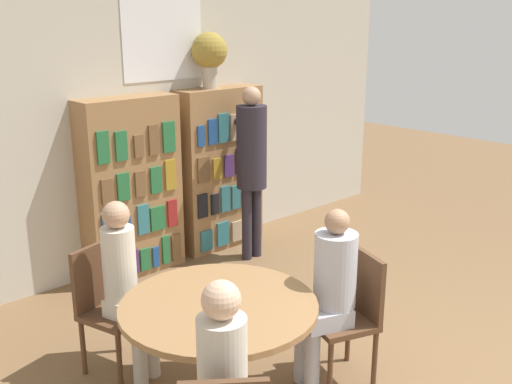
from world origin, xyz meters
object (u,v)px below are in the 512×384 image
Objects in this scene: chair_left_side at (108,301)px; librarian_standing at (251,156)px; bookshelf_left at (131,188)px; bookshelf_right at (220,169)px; chair_far_side at (351,310)px; seated_reader_left at (126,282)px; flower_vase at (209,53)px; seated_reader_right at (329,287)px; reading_table at (219,321)px; seated_reader_back at (222,381)px.

librarian_standing is at bearing -174.87° from chair_left_side.
bookshelf_right is (1.07, 0.00, 0.00)m from bookshelf_left.
seated_reader_left is (-1.10, 1.04, 0.19)m from chair_far_side.
seated_reader_left is 0.71× the size of librarian_standing.
bookshelf_left is 1.21m from librarian_standing.
flower_vase is (0.97, 0.00, 1.20)m from bookshelf_left.
chair_left_side is at bearing 59.94° from seated_reader_right.
flower_vase reaches higher than reading_table.
bookshelf_right is at bearing -2.66° from flower_vase.
librarian_standing is at bearing -78.72° from flower_vase.
bookshelf_left is 1.36× the size of seated_reader_left.
reading_table is 0.95m from chair_left_side.
flower_vase is at bearing 177.34° from bookshelf_right.
seated_reader_left reaches higher than reading_table.
reading_table is at bearing -129.33° from bookshelf_right.
bookshelf_left is 1.41× the size of reading_table.
chair_far_side is at bearing 49.50° from seated_reader_back.
reading_table is 1.34× the size of chair_left_side.
chair_left_side is 1.53m from seated_reader_back.
reading_table is 0.98× the size of seated_reader_right.
chair_left_side is at bearing -127.51° from bookshelf_left.
flower_vase is at bearing 90.06° from seated_reader_back.
bookshelf_left is 2.56m from chair_far_side.
seated_reader_left is at bearing 106.25° from reading_table.
bookshelf_left is at bearing 22.88° from chair_far_side.
seated_reader_right reaches higher than chair_left_side.
reading_table is (-1.72, -2.22, -1.43)m from flower_vase.
bookshelf_right is 1.38× the size of seated_reader_right.
flower_vase is at bearing -158.36° from seated_reader_left.
chair_left_side is 1.68m from chair_far_side.
seated_reader_left is (-1.93, -1.50, -1.35)m from flower_vase.
bookshelf_left reaches higher than reading_table.
flower_vase is 3.81m from seated_reader_back.
bookshelf_right is 2.53m from seated_reader_left.
bookshelf_left is 1.35× the size of seated_reader_back.
reading_table is 0.96× the size of seated_reader_back.
bookshelf_right reaches higher than seated_reader_left.
chair_far_side is at bearing -114.61° from librarian_standing.
librarian_standing is (2.28, 2.32, 0.37)m from seated_reader_back.
chair_far_side is (0.89, -0.32, -0.11)m from reading_table.
bookshelf_right is 1.35× the size of seated_reader_back.
chair_far_side is 0.27m from seated_reader_right.
bookshelf_left is 1.88× the size of chair_far_side.
bookshelf_right is 1.41× the size of reading_table.
reading_table is 0.95m from chair_far_side.
seated_reader_right reaches higher than chair_far_side.
seated_reader_left is at bearing 116.93° from seated_reader_back.
seated_reader_back is (-2.18, -2.82, -1.34)m from flower_vase.
chair_far_side reaches higher than reading_table.
chair_left_side is at bearing 120.16° from seated_reader_back.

